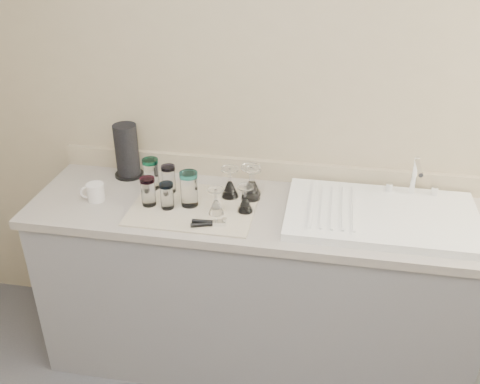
% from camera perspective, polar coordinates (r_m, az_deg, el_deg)
% --- Properties ---
extents(room_envelope, '(3.54, 3.50, 2.52)m').
position_cam_1_polar(room_envelope, '(1.07, -7.74, -3.42)').
color(room_envelope, '#4A4A4E').
rests_on(room_envelope, ground).
extents(counter_unit, '(2.06, 0.62, 0.90)m').
position_cam_1_polar(counter_unit, '(2.66, 1.56, -10.01)').
color(counter_unit, slate).
rests_on(counter_unit, ground).
extents(sink_unit, '(0.82, 0.50, 0.22)m').
position_cam_1_polar(sink_unit, '(2.39, 14.91, -2.36)').
color(sink_unit, white).
rests_on(sink_unit, counter_unit).
extents(dish_towel, '(0.55, 0.42, 0.01)m').
position_cam_1_polar(dish_towel, '(2.41, -4.94, -1.57)').
color(dish_towel, beige).
rests_on(dish_towel, counter_unit).
extents(tumbler_teal, '(0.08, 0.08, 0.15)m').
position_cam_1_polar(tumbler_teal, '(2.55, -9.46, 1.95)').
color(tumbler_teal, white).
rests_on(tumbler_teal, dish_towel).
extents(tumbler_cyan, '(0.07, 0.07, 0.13)m').
position_cam_1_polar(tumbler_cyan, '(2.51, -7.61, 1.42)').
color(tumbler_cyan, white).
rests_on(tumbler_cyan, dish_towel).
extents(tumbler_magenta, '(0.07, 0.07, 0.13)m').
position_cam_1_polar(tumbler_magenta, '(2.41, -9.77, 0.08)').
color(tumbler_magenta, white).
rests_on(tumbler_magenta, dish_towel).
extents(tumbler_blue, '(0.06, 0.06, 0.12)m').
position_cam_1_polar(tumbler_blue, '(2.38, -7.80, -0.37)').
color(tumbler_blue, white).
rests_on(tumbler_blue, dish_towel).
extents(tumbler_lavender, '(0.08, 0.08, 0.16)m').
position_cam_1_polar(tumbler_lavender, '(2.38, -5.45, 0.36)').
color(tumbler_lavender, white).
rests_on(tumbler_lavender, dish_towel).
extents(goblet_back_left, '(0.08, 0.08, 0.14)m').
position_cam_1_polar(goblet_back_left, '(2.46, -1.09, 0.55)').
color(goblet_back_left, white).
rests_on(goblet_back_left, dish_towel).
extents(goblet_back_right, '(0.09, 0.09, 0.16)m').
position_cam_1_polar(goblet_back_right, '(2.44, 1.14, 0.47)').
color(goblet_back_right, white).
rests_on(goblet_back_right, dish_towel).
extents(goblet_front_left, '(0.07, 0.07, 0.12)m').
position_cam_1_polar(goblet_front_left, '(2.33, -2.58, -1.41)').
color(goblet_front_left, white).
rests_on(goblet_front_left, dish_towel).
extents(goblet_front_right, '(0.07, 0.07, 0.12)m').
position_cam_1_polar(goblet_front_right, '(2.34, 0.56, -1.15)').
color(goblet_front_right, white).
rests_on(goblet_front_right, dish_towel).
extents(goblet_extra, '(0.07, 0.07, 0.13)m').
position_cam_1_polar(goblet_extra, '(2.48, 1.41, 0.66)').
color(goblet_extra, white).
rests_on(goblet_extra, dish_towel).
extents(can_opener, '(0.15, 0.07, 0.02)m').
position_cam_1_polar(can_opener, '(2.26, -3.33, -3.33)').
color(can_opener, silver).
rests_on(can_opener, dish_towel).
extents(white_mug, '(0.12, 0.10, 0.08)m').
position_cam_1_polar(white_mug, '(2.53, -15.20, -0.02)').
color(white_mug, silver).
rests_on(white_mug, counter_unit).
extents(paper_towel_roll, '(0.14, 0.14, 0.27)m').
position_cam_1_polar(paper_towel_roll, '(2.69, -11.97, 4.27)').
color(paper_towel_roll, black).
rests_on(paper_towel_roll, counter_unit).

